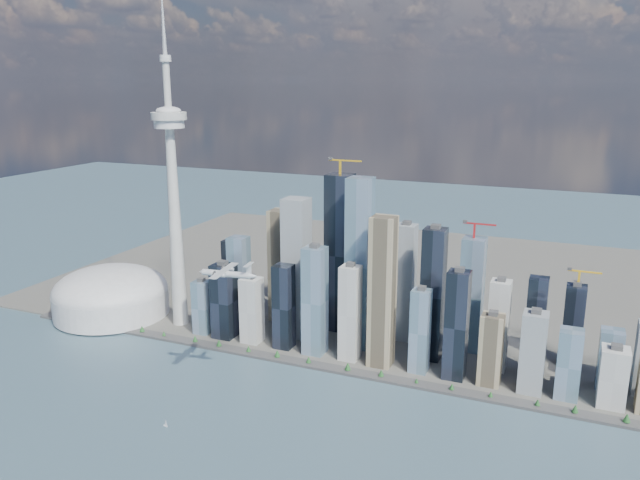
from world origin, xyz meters
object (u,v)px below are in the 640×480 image
at_px(dome_stadium, 111,294).
at_px(sailboat_west, 166,424).
at_px(airplane, 227,273).
at_px(needle_tower, 173,190).

relative_size(dome_stadium, sailboat_west, 19.84).
xyz_separation_m(airplane, sailboat_west, (-38.34, -92.43, -170.81)).
bearing_deg(airplane, dome_stadium, 145.93).
distance_m(airplane, sailboat_west, 197.97).
distance_m(needle_tower, dome_stadium, 241.40).
xyz_separation_m(needle_tower, dome_stadium, (-140.00, -10.00, -196.40)).
distance_m(dome_stadium, airplane, 418.47).
distance_m(dome_stadium, sailboat_west, 417.54).
bearing_deg(sailboat_west, airplane, 83.44).
relative_size(needle_tower, sailboat_west, 54.60).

